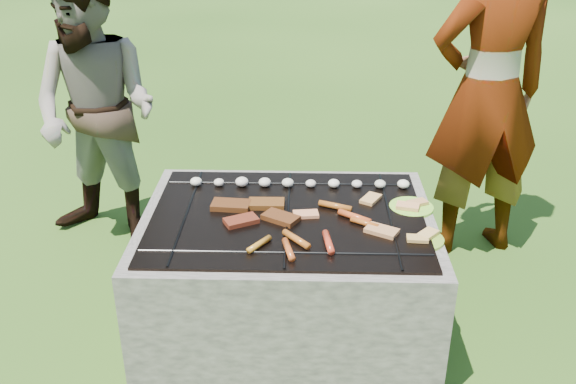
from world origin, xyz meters
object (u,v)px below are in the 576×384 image
fire_pit (288,277)px  plate_near (422,239)px  bystander (97,113)px  cook (488,94)px  plate_far (411,207)px

fire_pit → plate_near: (0.56, -0.19, 0.33)m
plate_near → fire_pit: bearing=161.5°
fire_pit → bystander: 1.47m
cook → plate_near: bearing=50.2°
bystander → fire_pit: bearing=-19.6°
fire_pit → cook: bearing=37.4°
fire_pit → plate_near: plate_near is taller
plate_near → cook: size_ratio=0.12×
fire_pit → bystander: bearing=141.9°
plate_far → plate_near: (0.00, -0.29, -0.00)m
fire_pit → plate_near: 0.68m
plate_far → bystander: (-1.65, 0.76, 0.17)m
fire_pit → bystander: bystander is taller
plate_far → cook: (0.48, 0.70, 0.32)m
cook → fire_pit: bearing=23.5°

